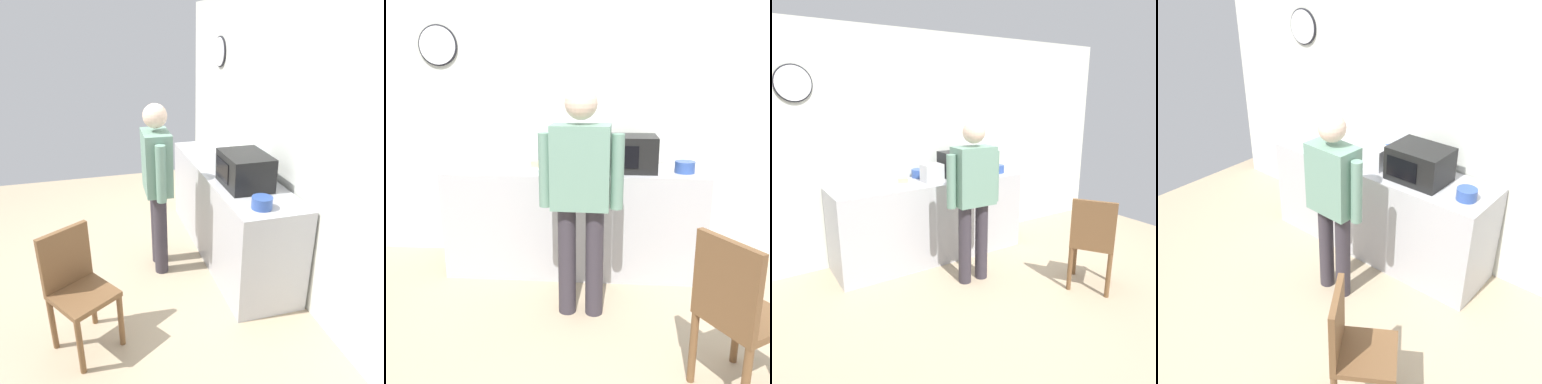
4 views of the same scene
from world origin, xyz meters
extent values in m
plane|color=tan|center=(0.00, 0.00, 0.00)|extent=(6.00, 6.00, 0.00)
cube|color=silver|center=(0.00, 1.60, 1.30)|extent=(5.40, 0.10, 2.60)
cylinder|color=white|center=(-1.57, 1.54, 1.99)|extent=(0.33, 0.03, 0.33)
cylinder|color=black|center=(-1.57, 1.54, 1.99)|extent=(0.36, 0.02, 0.36)
cube|color=#B7B7BC|center=(-0.30, 1.22, 0.47)|extent=(2.24, 0.62, 0.94)
cube|color=black|center=(0.14, 1.19, 1.09)|extent=(0.50, 0.38, 0.30)
cube|color=black|center=(0.08, 1.00, 1.09)|extent=(0.30, 0.01, 0.18)
cylinder|color=white|center=(-0.62, 1.23, 0.94)|extent=(0.28, 0.28, 0.01)
cube|color=#DEB882|center=(-0.62, 1.23, 0.98)|extent=(0.14, 0.14, 0.05)
cylinder|color=#33519E|center=(-0.32, 1.43, 0.98)|extent=(0.18, 0.18, 0.10)
cylinder|color=#33519E|center=(0.63, 1.14, 0.99)|extent=(0.17, 0.17, 0.10)
cube|color=silver|center=(-0.30, 1.14, 1.04)|extent=(0.22, 0.18, 0.20)
cube|color=silver|center=(-1.20, 1.05, 0.94)|extent=(0.17, 0.03, 0.01)
cube|color=silver|center=(-0.90, 1.01, 0.94)|extent=(0.16, 0.11, 0.01)
cylinder|color=#353038|center=(-0.10, 0.45, 0.41)|extent=(0.13, 0.13, 0.83)
cylinder|color=#353038|center=(-0.30, 0.46, 0.41)|extent=(0.13, 0.13, 0.83)
cube|color=gray|center=(-0.20, 0.46, 1.11)|extent=(0.41, 0.25, 0.58)
cylinder|color=gray|center=(0.05, 0.45, 1.09)|extent=(0.09, 0.09, 0.52)
cylinder|color=gray|center=(-0.45, 0.47, 1.09)|extent=(0.09, 0.09, 0.52)
sphere|color=beige|center=(-0.20, 0.46, 1.54)|extent=(0.22, 0.22, 0.22)
cylinder|color=brown|center=(0.98, -0.33, 0.23)|extent=(0.04, 0.04, 0.45)
cylinder|color=brown|center=(0.79, -0.03, 0.23)|extent=(0.04, 0.04, 0.45)
cylinder|color=brown|center=(0.69, -0.53, 0.23)|extent=(0.04, 0.04, 0.45)
cylinder|color=brown|center=(0.49, -0.23, 0.23)|extent=(0.04, 0.04, 0.45)
cube|color=brown|center=(0.74, -0.28, 0.47)|extent=(0.55, 0.55, 0.04)
cube|color=brown|center=(0.59, -0.38, 0.71)|extent=(0.25, 0.36, 0.45)
camera|label=1|loc=(3.15, -0.13, 2.25)|focal=36.20mm
camera|label=2|loc=(-0.01, -2.27, 1.69)|focal=38.22mm
camera|label=3|loc=(-2.16, -2.42, 1.87)|focal=34.10mm
camera|label=4|loc=(1.96, -1.87, 2.76)|focal=42.22mm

